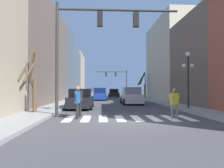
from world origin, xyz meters
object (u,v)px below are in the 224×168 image
street_tree_left_mid (144,85)px  street_tree_left_near (33,86)px  traffic_signal_near (92,34)px  pedestrian_on_right_sidewalk (79,98)px  traffic_signal_far (117,77)px  pedestrian_near_right_corner (174,101)px  car_at_intersection (100,94)px  car_parked_left_near (92,93)px  pedestrian_crossing_street (78,99)px  car_driving_toward_lane (131,96)px  car_parked_left_mid (114,93)px  car_parked_left_far (81,99)px  street_lamp_right_corner (188,68)px

street_tree_left_mid → street_tree_left_near: size_ratio=1.08×
traffic_signal_near → street_tree_left_near: 4.86m
pedestrian_on_right_sidewalk → street_tree_left_near: (-2.93, 1.22, 0.72)m
traffic_signal_far → pedestrian_near_right_corner: bearing=-89.3°
traffic_signal_near → car_at_intersection: bearing=88.9°
car_parked_left_near → pedestrian_crossing_street: (0.35, -27.57, 0.18)m
street_tree_left_mid → street_tree_left_near: 24.25m
traffic_signal_far → pedestrian_near_right_corner: (0.44, -34.65, -3.16)m
car_driving_toward_lane → car_parked_left_mid: size_ratio=1.14×
traffic_signal_far → car_parked_left_far: bearing=-100.1°
street_lamp_right_corner → street_tree_left_near: (-10.72, -2.47, -1.39)m
car_parked_left_far → street_tree_left_mid: (8.59, 17.51, 1.53)m
car_at_intersection → car_parked_left_mid: car_at_intersection is taller
car_at_intersection → street_tree_left_mid: street_tree_left_mid is taller
car_at_intersection → street_tree_left_near: (-4.02, -17.58, 0.95)m
car_parked_left_far → pedestrian_near_right_corner: bearing=-139.6°
traffic_signal_far → street_lamp_right_corner: size_ratio=1.61×
traffic_signal_near → car_parked_left_mid: size_ratio=1.67×
car_parked_left_near → traffic_signal_far: bearing=-36.9°
car_parked_left_far → street_tree_left_near: (-2.53, -4.04, 1.02)m
car_parked_left_mid → street_tree_left_near: 30.40m
car_parked_left_mid → street_tree_left_mid: street_tree_left_mid is taller
pedestrian_near_right_corner → pedestrian_crossing_street: pedestrian_crossing_street is taller
pedestrian_crossing_street → car_parked_left_mid: bearing=178.9°
street_lamp_right_corner → car_parked_left_near: (-8.14, 23.17, -2.32)m
car_parked_left_far → car_driving_toward_lane: (4.83, 5.12, 0.07)m
traffic_signal_far → car_parked_left_far: size_ratio=1.51×
car_parked_left_near → car_parked_left_far: bearing=179.9°
street_lamp_right_corner → pedestrian_on_right_sidewalk: 8.87m
pedestrian_on_right_sidewalk → pedestrian_crossing_street: pedestrian_on_right_sidewalk is taller
car_at_intersection → car_parked_left_near: size_ratio=1.01×
traffic_signal_near → street_tree_left_near: traffic_signal_near is taller
traffic_signal_far → car_parked_left_near: (-4.98, -6.64, -3.28)m
car_parked_left_mid → pedestrian_crossing_street: 31.80m
car_parked_left_near → pedestrian_on_right_sidewalk: size_ratio=2.43×
street_tree_left_mid → pedestrian_on_right_sidewalk: bearing=-109.8°
pedestrian_on_right_sidewalk → street_tree_left_mid: bearing=-173.7°
car_parked_left_mid → car_driving_toward_lane: bearing=-178.2°
car_parked_left_near → street_tree_left_mid: size_ratio=1.00×
traffic_signal_far → pedestrian_crossing_street: traffic_signal_far is taller
street_lamp_right_corner → pedestrian_near_right_corner: 5.98m
pedestrian_crossing_street → street_tree_left_mid: (8.19, 23.49, 1.26)m
pedestrian_on_right_sidewalk → pedestrian_near_right_corner: pedestrian_on_right_sidewalk is taller
traffic_signal_near → street_lamp_right_corner: 8.06m
traffic_signal_near → street_tree_left_near: (-3.67, 1.08, -3.00)m
car_at_intersection → street_tree_left_mid: size_ratio=1.01×
street_lamp_right_corner → traffic_signal_near: bearing=-153.3°
car_parked_left_far → street_tree_left_near: street_tree_left_near is taller
traffic_signal_far → street_lamp_right_corner: 29.99m
car_parked_left_mid → street_tree_left_mid: bearing=-151.3°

